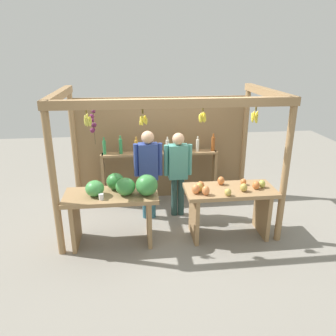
% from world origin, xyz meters
% --- Properties ---
extents(ground_plane, '(12.00, 12.00, 0.00)m').
position_xyz_m(ground_plane, '(0.00, 0.00, 0.00)').
color(ground_plane, gray).
rests_on(ground_plane, ground).
extents(market_stall, '(3.41, 1.92, 2.21)m').
position_xyz_m(market_stall, '(-0.00, 0.42, 1.29)').
color(market_stall, '#99754C').
rests_on(market_stall, ground).
extents(fruit_counter_left, '(1.44, 0.68, 1.12)m').
position_xyz_m(fruit_counter_left, '(-0.81, -0.69, 0.74)').
color(fruit_counter_left, '#99754C').
rests_on(fruit_counter_left, ground).
extents(fruit_counter_right, '(1.38, 0.64, 0.95)m').
position_xyz_m(fruit_counter_right, '(0.89, -0.69, 0.61)').
color(fruit_counter_right, '#99754C').
rests_on(fruit_counter_right, ground).
extents(bottle_shelf_unit, '(2.19, 0.22, 1.34)m').
position_xyz_m(bottle_shelf_unit, '(-0.06, 0.68, 0.81)').
color(bottle_shelf_unit, '#99754C').
rests_on(bottle_shelf_unit, ground).
extents(vendor_man, '(0.48, 0.21, 1.57)m').
position_xyz_m(vendor_man, '(-0.31, 0.04, 0.94)').
color(vendor_man, '#2C5E70').
rests_on(vendor_man, ground).
extents(vendor_woman, '(0.48, 0.20, 1.51)m').
position_xyz_m(vendor_woman, '(0.20, 0.09, 0.90)').
color(vendor_woman, '#2A4945').
rests_on(vendor_woman, ground).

